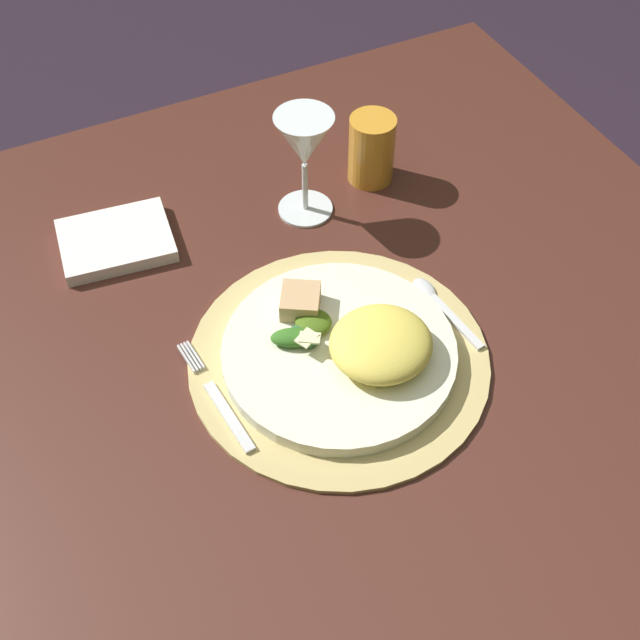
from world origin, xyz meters
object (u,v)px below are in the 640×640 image
Objects in this scene: wine_glass at (304,145)px; amber_tumbler at (372,149)px; dining_table at (282,403)px; napkin at (116,241)px; fork at (219,400)px; spoon at (437,302)px; dinner_plate at (339,352)px.

wine_glass reaches higher than amber_tumbler.
dining_table is 12.38× the size of amber_tumbler.
dining_table is 8.53× the size of napkin.
dining_table is at bearing 23.20° from fork.
spoon is at bearing -5.11° from dining_table.
dinner_plate reaches higher than spoon.
amber_tumbler is (0.36, -0.02, 0.04)m from napkin.
dining_table is 0.23m from spoon.
fork is 0.29m from spoon.
dinner_plate is 2.08× the size of spoon.
napkin is (-0.32, 0.27, 0.00)m from spoon.
wine_glass is at bearing 57.52° from dining_table.
wine_glass reaches higher than napkin.
fork is 0.30m from napkin.
fork is 0.44m from amber_tumbler.
dinner_plate is 1.78× the size of wine_glass.
wine_glass is at bearing 73.16° from dinner_plate.
dinner_plate is 0.35m from napkin.
dinner_plate reaches higher than dining_table.
napkin is (-0.18, 0.30, -0.01)m from dinner_plate.
spoon is 0.92× the size of napkin.
spoon is at bearing -73.19° from wine_glass.
amber_tumbler is (0.19, 0.28, 0.03)m from dinner_plate.
napkin reaches higher than spoon.
wine_glass is (0.08, 0.25, 0.09)m from dinner_plate.
fork is at bearing -141.03° from amber_tumbler.
dinner_plate is at bearing -171.05° from spoon.
dining_table is 9.30× the size of spoon.
amber_tumbler reaches higher than spoon.
amber_tumbler is at bearing 43.47° from dining_table.
fork reaches higher than dining_table.
dining_table is at bearing 144.67° from dinner_plate.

